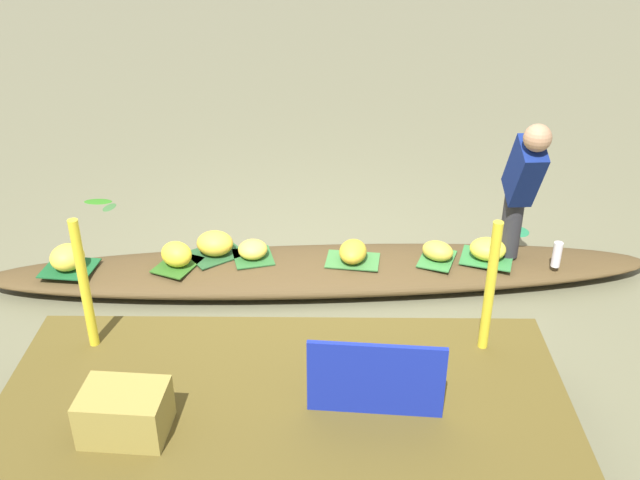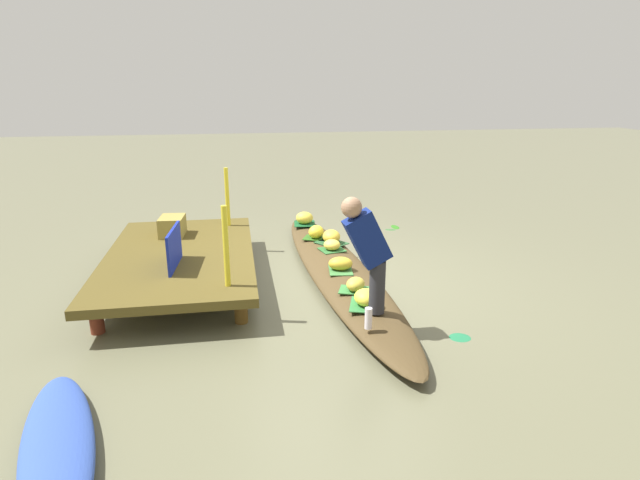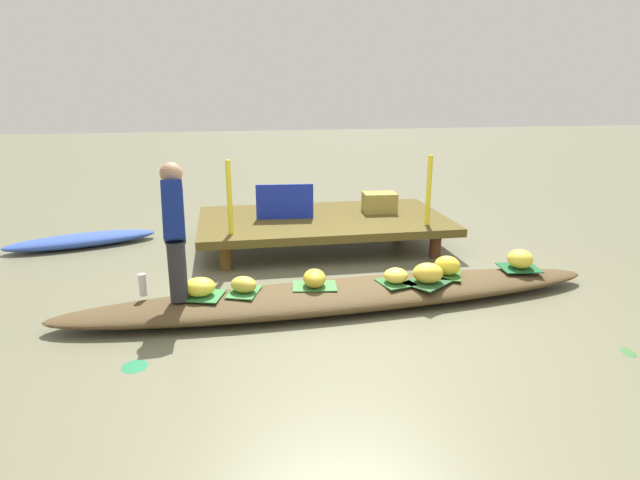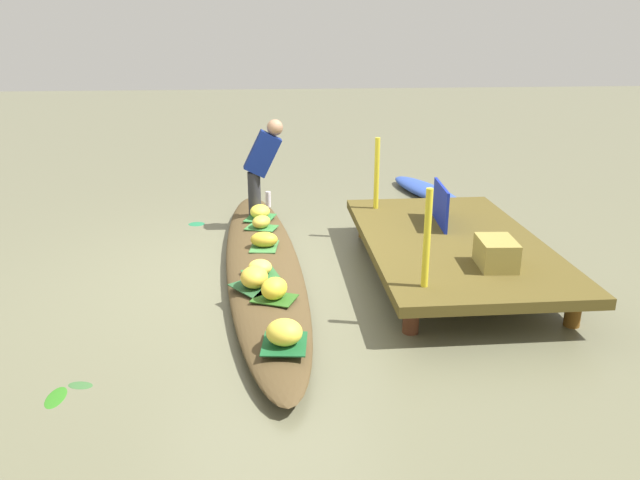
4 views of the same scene
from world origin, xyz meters
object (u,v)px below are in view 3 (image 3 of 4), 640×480
Objects in this scene: banana_bunch_5 at (314,278)px; banana_bunch_6 at (428,273)px; banana_bunch_1 at (396,276)px; market_banner at (285,202)px; vendor_boat at (340,295)px; banana_bunch_2 at (200,287)px; vendor_person at (174,223)px; banana_bunch_4 at (520,259)px; water_bottle at (143,285)px; banana_bunch_3 at (447,265)px; produce_crate at (379,202)px; banana_bunch_0 at (244,284)px; moored_boat at (82,240)px.

banana_bunch_6 reaches higher than banana_bunch_5.
banana_bunch_1 is 2.20m from market_banner.
banana_bunch_2 is at bearing 177.71° from vendor_boat.
banana_bunch_6 is (0.85, -0.07, 0.20)m from vendor_boat.
banana_bunch_5 is 0.25× the size of vendor_person.
banana_bunch_4 reaches higher than banana_bunch_6.
vendor_person is 1.64× the size of market_banner.
water_bottle is at bearing 168.05° from banana_bunch_2.
banana_bunch_1 is at bearing 0.17° from banana_bunch_2.
vendor_boat is 1.15m from banana_bunch_3.
market_banner reaches higher than water_bottle.
produce_crate is (2.32, 2.17, 0.23)m from banana_bunch_2.
banana_bunch_4 is 0.95× the size of banana_bunch_6.
produce_crate is (-0.96, 1.98, 0.22)m from banana_bunch_4.
banana_bunch_3 reaches higher than banana_bunch_0.
banana_bunch_0 is at bearing -131.76° from produce_crate.
banana_bunch_2 is at bearing -112.28° from market_banner.
vendor_boat is 25.75× the size of water_bottle.
vendor_person is at bearing -116.91° from market_banner.
banana_bunch_2 is at bearing -179.83° from banana_bunch_1.
banana_bunch_5 reaches higher than banana_bunch_1.
moored_boat is 4.33m from banana_bunch_1.
moored_boat is at bearing 122.62° from banana_bunch_2.
vendor_person reaches higher than vendor_boat.
market_banner is 1.67× the size of produce_crate.
vendor_person reaches higher than banana_bunch_6.
banana_bunch_5 is at bearing -120.51° from produce_crate.
market_banner is (1.02, 2.01, 0.32)m from banana_bunch_2.
moored_boat is 4.00m from produce_crate.
banana_bunch_1 is at bearing -167.67° from banana_bunch_3.
produce_crate is (1.25, 2.12, 0.23)m from banana_bunch_5.
vendor_boat is 4.43× the size of vendor_person.
banana_bunch_1 is 2.23m from produce_crate.
moored_boat is 6.72× the size of banana_bunch_4.
water_bottle is at bearing -179.54° from banana_bunch_3.
market_banner is at bearing 95.31° from vendor_boat.
banana_bunch_0 is 0.86× the size of banana_bunch_6.
vendor_person is (-2.64, -0.09, 0.59)m from banana_bunch_3.
banana_bunch_6 is 2.38m from market_banner.
banana_bunch_0 is 0.67m from banana_bunch_5.
banana_bunch_1 is (0.55, -0.02, 0.18)m from vendor_boat.
banana_bunch_0 is 0.92m from water_bottle.
banana_bunch_6 is (3.81, -2.60, 0.22)m from moored_boat.
banana_bunch_4 is 2.22m from banana_bunch_5.
vendor_person is (-2.36, 0.09, 0.59)m from banana_bunch_6.
banana_bunch_6 is at bearing -147.07° from banana_bunch_3.
banana_bunch_5 is 1.02× the size of banana_bunch_6.
banana_bunch_4 is 2.92m from market_banner.
produce_crate is at bearing 115.95° from banana_bunch_4.
water_bottle is 3.52m from produce_crate.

